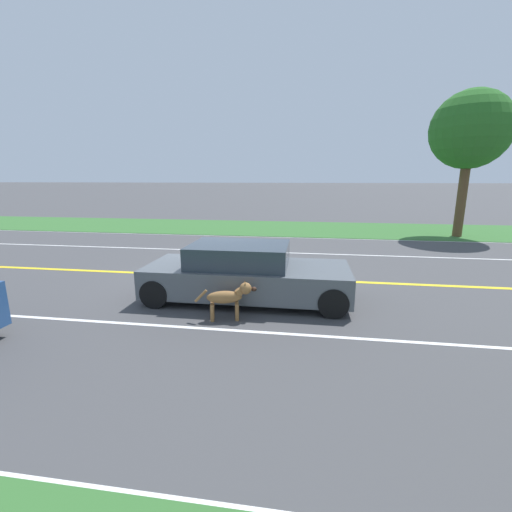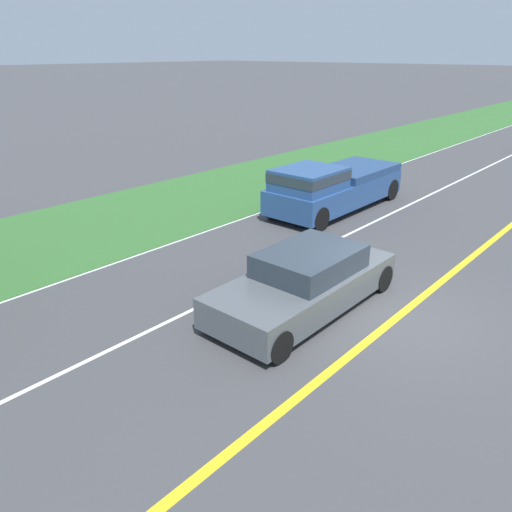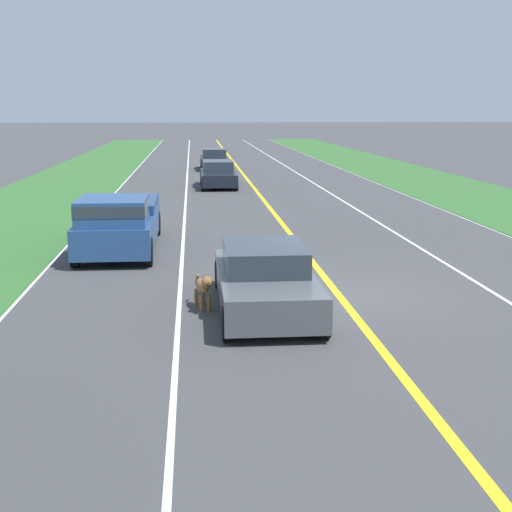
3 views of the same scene
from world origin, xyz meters
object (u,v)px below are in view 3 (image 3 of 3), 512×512
Objects in this scene: ego_car at (265,280)px; car_trailing_mid at (214,160)px; car_trailing_near at (218,175)px; dog at (203,286)px; pickup_truck at (119,221)px.

car_trailing_mid reaches higher than ego_car.
dog is at bearing 87.17° from car_trailing_near.
dog is at bearing 87.83° from car_trailing_mid.
car_trailing_near is at bearing -105.67° from dog.
car_trailing_near is 11.00m from car_trailing_mid.
ego_car is at bearing 89.92° from car_trailing_mid.
ego_car is 1.02× the size of car_trailing_mid.
dog is 34.44m from car_trailing_mid.
ego_car is at bearing 118.88° from pickup_truck.
pickup_truck is 17.40m from car_trailing_near.
car_trailing_mid is (-0.14, -11.00, 0.01)m from car_trailing_near.
car_trailing_mid is at bearing -90.74° from car_trailing_near.
car_trailing_mid is (-0.05, -34.51, 0.02)m from ego_car.
dog is 0.27× the size of car_trailing_mid.
car_trailing_mid is (-3.61, -28.05, -0.23)m from pickup_truck.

